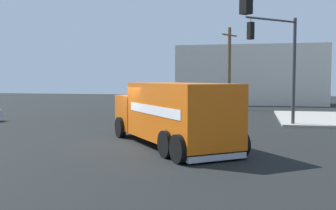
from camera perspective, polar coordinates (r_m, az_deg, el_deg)
The scene contains 6 objects.
ground_plane at distance 18.08m, azimuth -4.60°, elevation -5.30°, with size 100.00×100.00×0.00m, color black.
delivery_truck at distance 16.56m, azimuth 0.58°, elevation -1.17°, with size 6.88×7.89×2.70m.
traffic_light_primary at distance 10.92m, azimuth 21.90°, elevation 10.36°, with size 3.45×3.14×6.34m.
traffic_light_secondary at distance 23.96m, azimuth 16.09°, elevation 7.10°, with size 2.96×2.79×6.36m.
utility_pole at distance 36.41m, azimuth 8.94°, elevation 5.47°, with size 1.22×1.96×7.53m.
building_backdrop at distance 44.97m, azimuth 11.91°, elevation 4.29°, with size 16.05×6.00×6.49m, color beige.
Camera 1 is at (5.29, -17.04, 2.90)m, focal length 41.70 mm.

